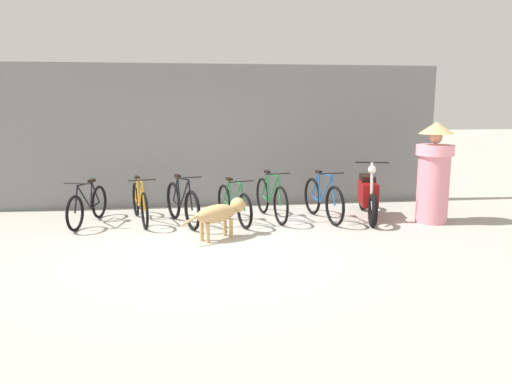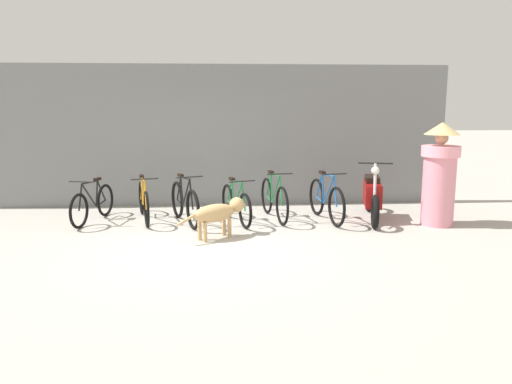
# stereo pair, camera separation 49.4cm
# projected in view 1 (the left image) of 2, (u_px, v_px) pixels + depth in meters

# --- Properties ---
(ground_plane) EXTENTS (60.00, 60.00, 0.00)m
(ground_plane) POSITION_uv_depth(u_px,v_px,m) (212.00, 247.00, 7.35)
(ground_plane) COLOR #ADA89E
(shop_wall_back) EXTENTS (9.76, 0.20, 2.85)m
(shop_wall_back) POSITION_uv_depth(u_px,v_px,m) (203.00, 136.00, 10.11)
(shop_wall_back) COLOR slate
(shop_wall_back) RESTS_ON ground
(bicycle_0) EXTENTS (0.52, 1.54, 0.79)m
(bicycle_0) POSITION_uv_depth(u_px,v_px,m) (88.00, 206.00, 8.67)
(bicycle_0) COLOR black
(bicycle_0) RESTS_ON ground
(bicycle_1) EXTENTS (0.53, 1.69, 0.82)m
(bicycle_1) POSITION_uv_depth(u_px,v_px,m) (140.00, 203.00, 8.83)
(bicycle_1) COLOR black
(bicycle_1) RESTS_ON ground
(bicycle_2) EXTENTS (0.64, 1.56, 0.88)m
(bicycle_2) POSITION_uv_depth(u_px,v_px,m) (182.00, 204.00, 8.67)
(bicycle_2) COLOR black
(bicycle_2) RESTS_ON ground
(bicycle_3) EXTENTS (0.57, 1.54, 0.80)m
(bicycle_3) POSITION_uv_depth(u_px,v_px,m) (234.00, 204.00, 8.80)
(bicycle_3) COLOR black
(bicycle_3) RESTS_ON ground
(bicycle_4) EXTENTS (0.46, 1.67, 0.89)m
(bicycle_4) POSITION_uv_depth(u_px,v_px,m) (271.00, 199.00, 9.08)
(bicycle_4) COLOR black
(bicycle_4) RESTS_ON ground
(bicycle_5) EXTENTS (0.46, 1.64, 0.91)m
(bicycle_5) POSITION_uv_depth(u_px,v_px,m) (323.00, 200.00, 9.01)
(bicycle_5) COLOR black
(bicycle_5) RESTS_ON ground
(motorcycle) EXTENTS (0.64, 1.95, 1.09)m
(motorcycle) POSITION_uv_depth(u_px,v_px,m) (368.00, 195.00, 9.13)
(motorcycle) COLOR black
(motorcycle) RESTS_ON ground
(stray_dog) EXTENTS (1.08, 0.81, 0.60)m
(stray_dog) POSITION_uv_depth(u_px,v_px,m) (220.00, 213.00, 7.75)
(stray_dog) COLOR tan
(stray_dog) RESTS_ON ground
(person_in_robes) EXTENTS (0.91, 0.91, 1.77)m
(person_in_robes) POSITION_uv_depth(u_px,v_px,m) (434.00, 172.00, 8.72)
(person_in_robes) COLOR pink
(person_in_robes) RESTS_ON ground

